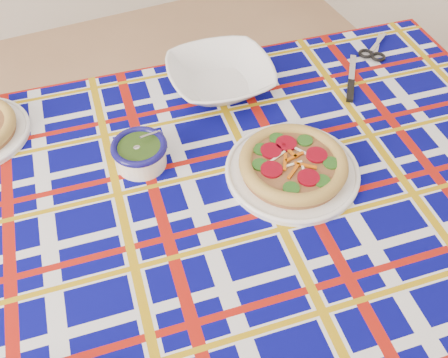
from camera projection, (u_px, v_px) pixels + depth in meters
name	position (u px, v px, depth m)	size (l,w,h in m)	color
dining_table	(225.00, 207.00, 1.18)	(1.64, 1.14, 0.72)	brown
tablecloth	(226.00, 201.00, 1.16)	(1.57, 1.00, 0.10)	#050565
main_focaccia_plate	(293.00, 164.00, 1.12)	(0.32, 0.32, 0.06)	brown
pesto_bowl	(140.00, 152.00, 1.14)	(0.13, 0.13, 0.08)	#1D350E
serving_bowl	(220.00, 77.00, 1.33)	(0.28, 0.28, 0.07)	white
table_knife	(352.00, 69.00, 1.40)	(0.23, 0.02, 0.01)	silver
kitchen_scissors	(378.00, 43.00, 1.48)	(0.18, 0.08, 0.01)	silver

